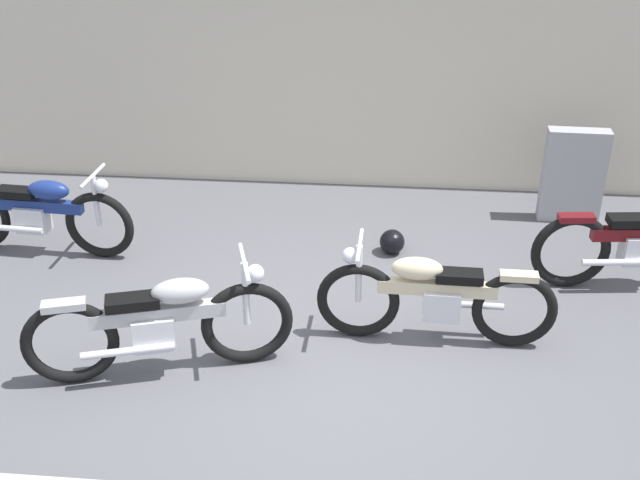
# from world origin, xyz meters

# --- Properties ---
(ground_plane) EXTENTS (40.00, 40.00, 0.00)m
(ground_plane) POSITION_xyz_m (0.00, 0.00, 0.00)
(ground_plane) COLOR #56565B
(building_wall) EXTENTS (18.00, 0.30, 3.47)m
(building_wall) POSITION_xyz_m (0.00, 3.80, 1.74)
(building_wall) COLOR beige
(building_wall) RESTS_ON ground_plane
(stone_marker) EXTENTS (0.67, 0.22, 1.06)m
(stone_marker) POSITION_xyz_m (2.48, 2.94, 0.53)
(stone_marker) COLOR #9E9EA3
(stone_marker) RESTS_ON ground_plane
(helmet) EXTENTS (0.26, 0.26, 0.26)m
(helmet) POSITION_xyz_m (0.52, 1.97, 0.13)
(helmet) COLOR black
(helmet) RESTS_ON ground_plane
(motorcycle_cream) EXTENTS (2.04, 0.57, 0.91)m
(motorcycle_cream) POSITION_xyz_m (0.88, 0.44, 0.44)
(motorcycle_cream) COLOR black
(motorcycle_cream) RESTS_ON ground_plane
(motorcycle_silver) EXTENTS (2.09, 0.84, 0.97)m
(motorcycle_silver) POSITION_xyz_m (-1.30, -0.20, 0.47)
(motorcycle_silver) COLOR black
(motorcycle_silver) RESTS_ON ground_plane
(motorcycle_blue) EXTENTS (2.06, 0.58, 0.92)m
(motorcycle_blue) POSITION_xyz_m (-3.09, 1.67, 0.44)
(motorcycle_blue) COLOR black
(motorcycle_blue) RESTS_ON ground_plane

